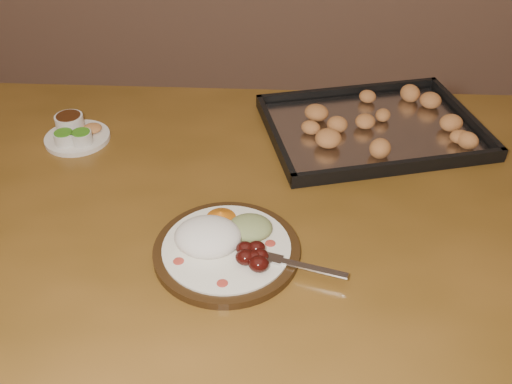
{
  "coord_description": "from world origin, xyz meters",
  "views": [
    {
      "loc": [
        0.23,
        -0.66,
        1.43
      ],
      "look_at": [
        0.18,
        0.19,
        0.77
      ],
      "focal_mm": 40.0,
      "sensor_mm": 36.0,
      "label": 1
    }
  ],
  "objects": [
    {
      "name": "dining_table",
      "position": [
        0.13,
        0.2,
        0.65
      ],
      "size": [
        1.51,
        0.92,
        0.75
      ],
      "rotation": [
        0.0,
        0.0,
        0.01
      ],
      "color": "brown",
      "rests_on": "ground"
    },
    {
      "name": "dinner_plate",
      "position": [
        0.14,
        0.05,
        0.77
      ],
      "size": [
        0.33,
        0.25,
        0.06
      ],
      "rotation": [
        0.0,
        0.0,
        -0.36
      ],
      "color": "black",
      "rests_on": "dining_table"
    },
    {
      "name": "condiment_saucer",
      "position": [
        -0.23,
        0.39,
        0.77
      ],
      "size": [
        0.14,
        0.14,
        0.05
      ],
      "rotation": [
        0.0,
        0.0,
        0.42
      ],
      "color": "silver",
      "rests_on": "dining_table"
    },
    {
      "name": "baking_tray",
      "position": [
        0.42,
        0.46,
        0.77
      ],
      "size": [
        0.53,
        0.45,
        0.05
      ],
      "rotation": [
        0.0,
        0.0,
        0.27
      ],
      "color": "black",
      "rests_on": "dining_table"
    }
  ]
}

